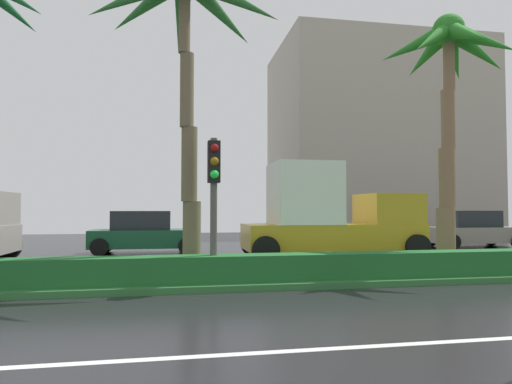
# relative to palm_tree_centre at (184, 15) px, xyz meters

# --- Properties ---
(ground_plane) EXTENTS (90.00, 42.00, 0.10)m
(ground_plane) POSITION_rel_palm_tree_centre_xyz_m (-2.68, 1.52, -6.69)
(ground_plane) COLOR black
(median_strip) EXTENTS (85.50, 4.00, 0.15)m
(median_strip) POSITION_rel_palm_tree_centre_xyz_m (-2.68, 0.52, -6.57)
(median_strip) COLOR #2D6B33
(median_strip) RESTS_ON ground_plane
(median_hedge) EXTENTS (76.50, 0.70, 0.60)m
(median_hedge) POSITION_rel_palm_tree_centre_xyz_m (-2.68, -0.88, -6.19)
(median_hedge) COLOR #1E6028
(median_hedge) RESTS_ON median_strip
(palm_tree_centre) EXTENTS (5.00, 4.86, 7.93)m
(palm_tree_centre) POSITION_rel_palm_tree_centre_xyz_m (0.00, 0.00, 0.00)
(palm_tree_centre) COLOR brown
(palm_tree_centre) RESTS_ON median_strip
(palm_tree_centre_right) EXTENTS (3.79, 3.92, 7.33)m
(palm_tree_centre_right) POSITION_rel_palm_tree_centre_xyz_m (7.60, 0.47, -0.72)
(palm_tree_centre_right) COLOR brown
(palm_tree_centre_right) RESTS_ON median_strip
(traffic_signal_median_right) EXTENTS (0.28, 0.43, 3.29)m
(traffic_signal_median_right) POSITION_rel_palm_tree_centre_xyz_m (0.68, -0.85, -4.23)
(traffic_signal_median_right) COLOR #4C4C47
(traffic_signal_median_right) RESTS_ON median_strip
(car_in_traffic_leading) EXTENTS (4.30, 2.02, 1.72)m
(car_in_traffic_leading) POSITION_rel_palm_tree_centre_xyz_m (-1.44, 7.62, -5.82)
(car_in_traffic_leading) COLOR #195133
(car_in_traffic_leading) RESTS_ON ground_plane
(box_truck_following) EXTENTS (6.40, 2.64, 3.46)m
(box_truck_following) POSITION_rel_palm_tree_centre_xyz_m (5.35, 4.39, -5.10)
(box_truck_following) COLOR #B28C1E
(box_truck_following) RESTS_ON ground_plane
(car_in_traffic_second) EXTENTS (4.30, 2.02, 1.72)m
(car_in_traffic_second) POSITION_rel_palm_tree_centre_xyz_m (13.49, 7.65, -5.82)
(car_in_traffic_second) COLOR gray
(car_in_traffic_second) RESTS_ON ground_plane
(building_far_right) EXTENTS (15.34, 10.20, 14.50)m
(building_far_right) POSITION_rel_palm_tree_centre_xyz_m (15.39, 21.82, 0.61)
(building_far_right) COLOR #A89E8E
(building_far_right) RESTS_ON ground_plane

